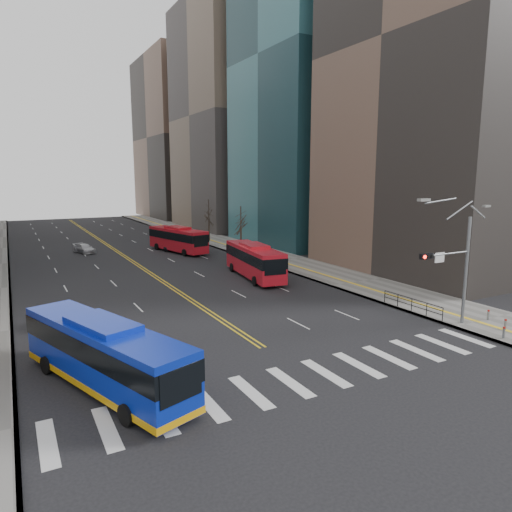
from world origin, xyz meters
The scene contains 16 objects.
ground centered at (0.00, 0.00, 0.00)m, with size 220.00×220.00×0.00m, color black.
sidewalk_right centered at (17.50, 45.00, 0.07)m, with size 7.00×130.00×0.15m, color slate.
crosswalk centered at (0.00, 0.00, 0.01)m, with size 26.70×4.00×0.01m.
centerline centered at (0.00, 55.00, 0.01)m, with size 0.55×100.00×0.01m.
office_towers centered at (0.12, 68.51, 23.92)m, with size 83.00×134.00×58.00m.
signal_mast centered at (13.77, 2.00, 4.86)m, with size 5.37×0.37×9.39m.
pedestrian_railing centered at (14.30, 6.00, 0.82)m, with size 0.06×6.06×1.02m.
bollards centered at (16.27, -0.17, 0.55)m, with size 2.87×3.17×0.78m.
street_trees centered at (-7.18, 34.55, 4.87)m, with size 35.20×47.20×7.60m.
blue_bus centered at (-9.92, 4.00, 1.90)m, with size 6.65×12.68×3.63m.
red_bus_near centered at (9.33, 23.52, 2.05)m, with size 4.27×11.95×3.69m.
red_bus_far centered at (7.72, 43.95, 2.06)m, with size 5.34×12.07×3.71m.
car_white centered at (-10.64, 15.13, 0.71)m, with size 1.50×4.31×1.42m, color silver.
car_dark_mid centered at (6.59, 46.23, 0.62)m, with size 1.47×3.66×1.25m, color black.
car_silver centered at (-4.40, 49.48, 0.65)m, with size 1.81×4.46×1.29m, color #B0AFB5.
car_dark_far centered at (12.50, 60.21, 0.67)m, with size 2.21×4.80×1.33m, color black.
Camera 1 is at (-13.65, -19.15, 10.77)m, focal length 32.00 mm.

